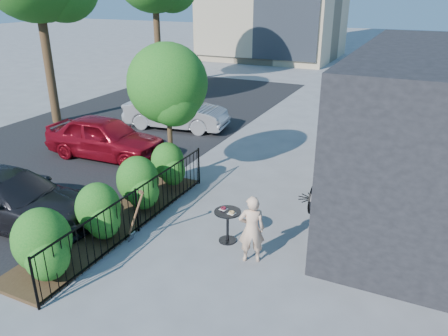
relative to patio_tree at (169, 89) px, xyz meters
The scene contains 12 objects.
ground 4.50m from the patio_tree, 50.96° to the right, with size 120.00×120.00×0.00m, color gray.
fence 3.61m from the patio_tree, 75.06° to the right, with size 0.05×6.05×1.10m.
planting_bed 3.88m from the patio_tree, 89.26° to the right, with size 1.30×6.00×0.08m, color #382616.
shrubs 3.37m from the patio_tree, 87.08° to the right, with size 1.10×5.60×1.24m.
patio_tree is the anchor object (origin of this frame).
street 5.51m from the patio_tree, behind, with size 9.00×30.00×0.01m, color black.
cafe_table 4.25m from the patio_tree, 38.82° to the right, with size 0.60×0.60×0.81m.
woman 4.92m from the patio_tree, 37.44° to the right, with size 0.54×0.36×1.49m, color beige.
shovel 3.97m from the patio_tree, 72.81° to the right, with size 0.51×0.18×1.35m.
car_red 3.83m from the patio_tree, 165.21° to the left, with size 1.65×4.10×1.40m, color maroon.
car_silver 5.76m from the patio_tree, 119.94° to the left, with size 1.45×4.17×1.37m, color #A6A5AA.
car_darkgrey 4.81m from the patio_tree, 121.83° to the right, with size 1.79×4.40×1.28m, color black.
Camera 1 is at (4.13, -7.21, 5.29)m, focal length 35.00 mm.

